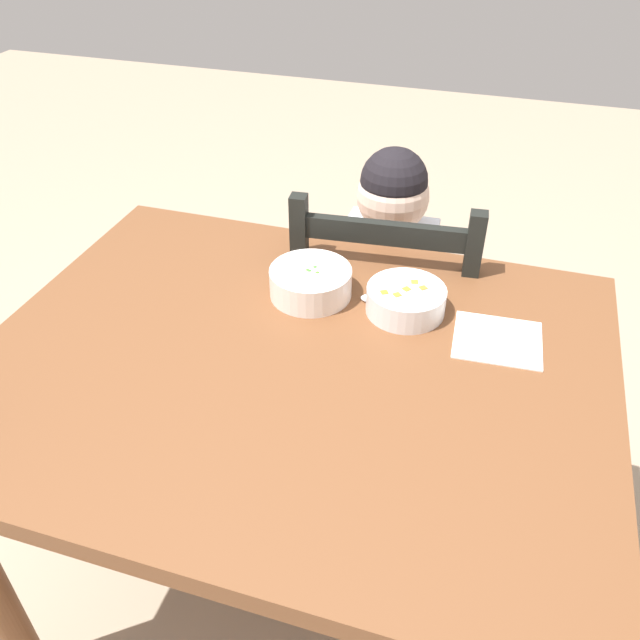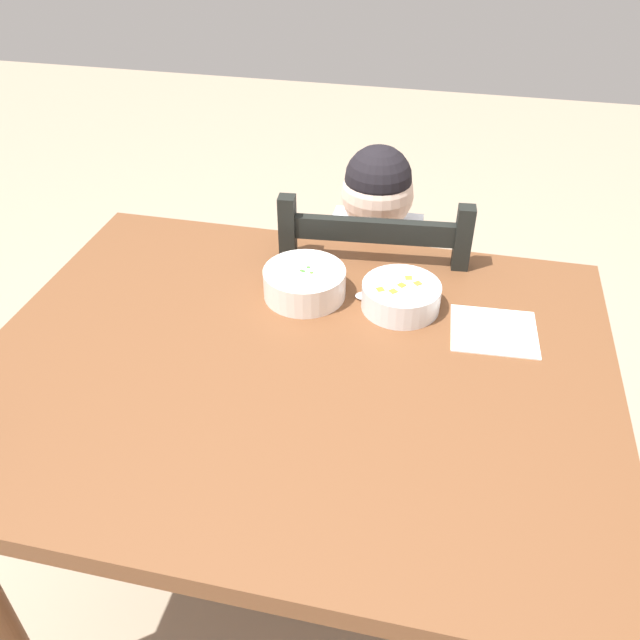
{
  "view_description": "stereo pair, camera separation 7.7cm",
  "coord_description": "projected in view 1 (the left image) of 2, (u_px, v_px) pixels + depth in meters",
  "views": [
    {
      "loc": [
        0.32,
        -0.85,
        1.53
      ],
      "look_at": [
        0.03,
        0.06,
        0.81
      ],
      "focal_mm": 36.63,
      "sensor_mm": 36.0,
      "label": 1
    },
    {
      "loc": [
        0.24,
        -0.87,
        1.53
      ],
      "look_at": [
        0.03,
        0.06,
        0.81
      ],
      "focal_mm": 36.63,
      "sensor_mm": 36.0,
      "label": 2
    }
  ],
  "objects": [
    {
      "name": "paper_napkin",
      "position": [
        498.0,
        340.0,
        1.23
      ],
      "size": [
        0.17,
        0.16,
        0.0
      ],
      "primitive_type": "cube",
      "rotation": [
        0.0,
        0.0,
        0.06
      ],
      "color": "white",
      "rests_on": "dining_table"
    },
    {
      "name": "child_figure",
      "position": [
        385.0,
        278.0,
        1.62
      ],
      "size": [
        0.32,
        0.31,
        0.96
      ],
      "color": "silver",
      "rests_on": "ground"
    },
    {
      "name": "spoon",
      "position": [
        381.0,
        299.0,
        1.33
      ],
      "size": [
        0.14,
        0.05,
        0.01
      ],
      "color": "silver",
      "rests_on": "dining_table"
    },
    {
      "name": "dining_chair",
      "position": [
        383.0,
        335.0,
        1.74
      ],
      "size": [
        0.46,
        0.46,
        0.9
      ],
      "color": "black",
      "rests_on": "ground"
    },
    {
      "name": "bowl_of_carrots",
      "position": [
        406.0,
        299.0,
        1.29
      ],
      "size": [
        0.16,
        0.16,
        0.05
      ],
      "color": "white",
      "rests_on": "dining_table"
    },
    {
      "name": "bowl_of_peas",
      "position": [
        311.0,
        281.0,
        1.33
      ],
      "size": [
        0.17,
        0.17,
        0.06
      ],
      "color": "white",
      "rests_on": "dining_table"
    },
    {
      "name": "ground_plane",
      "position": [
        300.0,
        587.0,
        1.65
      ],
      "size": [
        8.0,
        8.0,
        0.0
      ],
      "primitive_type": "plane",
      "color": "tan"
    },
    {
      "name": "dining_table",
      "position": [
        294.0,
        403.0,
        1.26
      ],
      "size": [
        1.15,
        0.91,
        0.76
      ],
      "color": "brown",
      "rests_on": "ground"
    }
  ]
}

